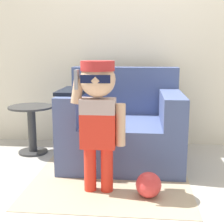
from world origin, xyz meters
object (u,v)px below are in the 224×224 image
(toy_ball, at_px, (149,185))
(side_table, at_px, (32,125))
(armchair, at_px, (123,127))
(person_child, at_px, (98,106))

(toy_ball, bearing_deg, side_table, 142.62)
(toy_ball, bearing_deg, armchair, 106.59)
(person_child, distance_m, toy_ball, 0.64)
(person_child, distance_m, side_table, 1.16)
(side_table, bearing_deg, toy_ball, -37.38)
(person_child, height_order, side_table, person_child)
(person_child, bearing_deg, armchair, 79.49)
(person_child, xyz_separation_m, toy_ball, (0.35, -0.06, -0.53))
(side_table, xyz_separation_m, toy_ball, (1.12, -0.86, -0.20))
(armchair, distance_m, person_child, 0.77)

